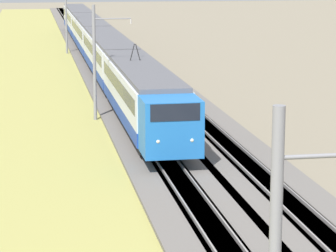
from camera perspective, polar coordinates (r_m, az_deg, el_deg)
name	(u,v)px	position (r m, az deg, el deg)	size (l,w,h in m)	color
ballast_main	(127,106)	(56.81, -2.98, 1.42)	(240.00, 4.40, 0.30)	#605B56
ballast_adjacent	(181,105)	(57.40, 0.93, 1.54)	(240.00, 4.40, 0.30)	#605B56
track_main	(127,106)	(56.81, -2.98, 1.43)	(240.00, 1.57, 0.45)	#4C4238
track_adjacent	(181,105)	(57.40, 0.93, 1.55)	(240.00, 1.57, 0.45)	#4C4238
grass_verge	(43,110)	(56.44, -8.94, 1.13)	(240.00, 12.79, 0.12)	#99934C
passenger_train	(98,42)	(79.71, -5.05, 6.00)	(84.95, 3.01, 5.11)	blue
catenary_mast_mid	(95,62)	(51.72, -5.23, 4.61)	(0.22, 2.56, 7.60)	slate
catenary_mast_far	(67,19)	(90.13, -7.27, 7.65)	(0.22, 2.56, 7.76)	slate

